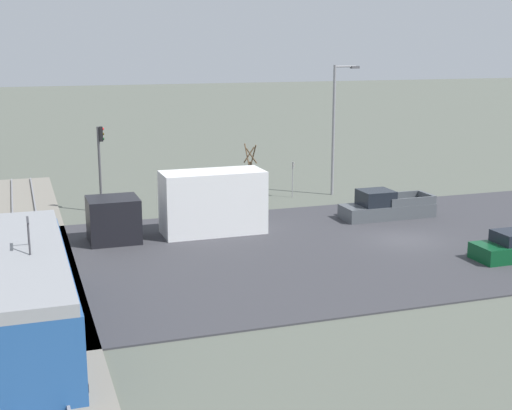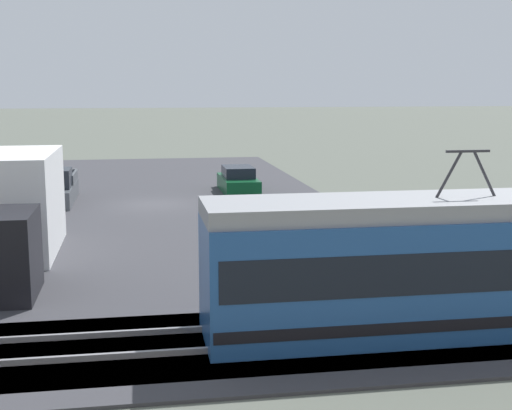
# 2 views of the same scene
# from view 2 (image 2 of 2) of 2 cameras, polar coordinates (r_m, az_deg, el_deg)

# --- Properties ---
(ground_plane) EXTENTS (320.00, 320.00, 0.00)m
(ground_plane) POSITION_cam_2_polar(r_m,az_deg,el_deg) (36.35, -8.28, -0.08)
(ground_plane) COLOR #565B51
(road_surface) EXTENTS (18.72, 45.98, 0.08)m
(road_surface) POSITION_cam_2_polar(r_m,az_deg,el_deg) (36.34, -8.28, -0.01)
(road_surface) COLOR #38383D
(road_surface) RESTS_ON ground
(rail_bed) EXTENTS (52.30, 4.40, 0.22)m
(rail_bed) POSITION_cam_2_polar(r_m,az_deg,el_deg) (17.00, -6.59, -11.08)
(rail_bed) COLOR gray
(rail_bed) RESTS_ON ground
(light_rail_tram) EXTENTS (12.72, 2.70, 4.42)m
(light_rail_tram) POSITION_cam_2_polar(r_m,az_deg,el_deg) (18.24, 16.18, -4.61)
(light_rail_tram) COLOR #235193
(light_rail_tram) RESTS_ON ground
(box_truck) EXTENTS (2.57, 9.98, 3.60)m
(box_truck) POSITION_cam_2_polar(r_m,az_deg,el_deg) (25.49, -18.81, -0.62)
(box_truck) COLOR black
(box_truck) RESTS_ON ground
(pickup_truck) EXTENTS (2.03, 5.89, 1.80)m
(pickup_truck) POSITION_cam_2_polar(r_m,az_deg,el_deg) (37.96, -15.86, 1.22)
(pickup_truck) COLOR #4C5156
(pickup_truck) RESTS_ON ground
(sedan_car_0) EXTENTS (1.90, 4.66, 1.43)m
(sedan_car_0) POSITION_cam_2_polar(r_m,az_deg,el_deg) (40.27, -1.44, 1.92)
(sedan_car_0) COLOR #0C4723
(sedan_car_0) RESTS_ON ground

